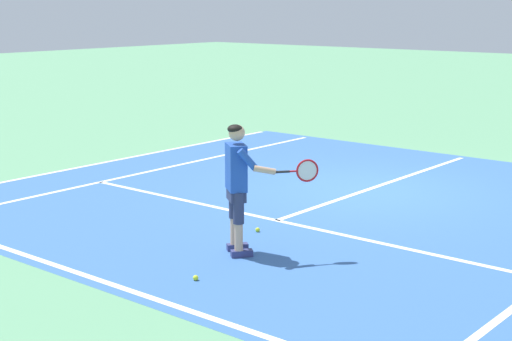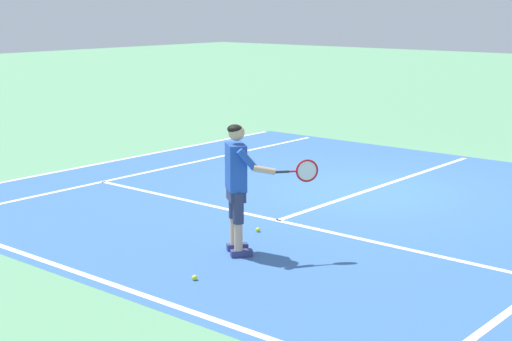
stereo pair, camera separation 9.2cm
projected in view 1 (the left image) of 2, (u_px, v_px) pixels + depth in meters
The scene contains 10 objects.
ground_plane at pixel (366, 190), 13.73m from camera, with size 80.00×80.00×0.00m, color #609E70.
court_inner_surface at pixel (332, 202), 12.94m from camera, with size 10.98×10.20×0.00m, color #3866A8.
line_baseline at pixel (100, 280), 9.24m from camera, with size 10.98×0.10×0.01m, color white.
line_service at pixel (277, 220), 11.81m from camera, with size 8.23×0.10×0.01m, color white.
line_centre_service at pixel (385, 184), 14.22m from camera, with size 0.10×6.40×0.01m, color white.
line_singles_left at pixel (160, 169), 15.50m from camera, with size 0.10×9.80×0.01m, color white.
line_doubles_left at pixel (114, 160), 16.35m from camera, with size 0.10×9.80×0.01m, color white.
tennis_player at pixel (239, 180), 10.04m from camera, with size 1.11×0.83×1.71m.
tennis_ball_near_feet at pixel (258, 230), 11.21m from camera, with size 0.07×0.07×0.07m, color #CCE02D.
tennis_ball_by_baseline at pixel (196, 278), 9.24m from camera, with size 0.07×0.07×0.07m, color #CCE02D.
Camera 1 is at (7.00, -11.54, 3.19)m, focal length 54.85 mm.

